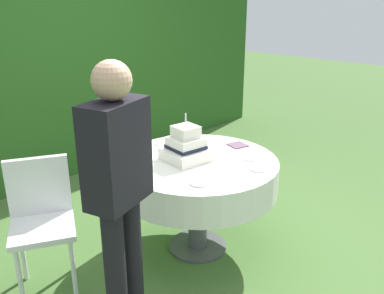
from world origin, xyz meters
TOP-DOWN VIEW (x-y plane):
  - ground_plane at (0.00, 0.00)m, footprint 20.00×20.00m
  - foliage_hedge at (0.00, 2.25)m, footprint 6.45×0.61m
  - cake_table at (0.00, 0.00)m, footprint 1.18×1.18m
  - wedding_cake at (-0.06, 0.07)m, footprint 0.34×0.34m
  - serving_plate_near at (0.05, 0.44)m, footprint 0.13×0.13m
  - serving_plate_far at (0.29, -0.26)m, footprint 0.15×0.15m
  - serving_plate_left at (0.15, -0.42)m, footprint 0.13×0.13m
  - serving_plate_right at (-0.29, -0.28)m, footprint 0.14×0.14m
  - napkin_stack at (0.44, -0.03)m, footprint 0.16×0.16m
  - garden_chair at (-1.01, 0.47)m, footprint 0.54×0.54m
  - standing_person at (-0.92, -0.27)m, footprint 0.40×0.29m

SIDE VIEW (x-z plane):
  - ground_plane at x=0.00m, z-range 0.00..0.00m
  - garden_chair at x=-1.01m, z-range 0.10..0.99m
  - cake_table at x=0.00m, z-range 0.25..0.99m
  - napkin_stack at x=0.44m, z-range 0.74..0.75m
  - serving_plate_near at x=0.05m, z-range 0.74..0.76m
  - serving_plate_far at x=0.29m, z-range 0.74..0.76m
  - serving_plate_left at x=0.15m, z-range 0.74..0.76m
  - serving_plate_right at x=-0.29m, z-range 0.74..0.76m
  - wedding_cake at x=-0.06m, z-range 0.67..1.02m
  - standing_person at x=-0.92m, z-range 0.13..1.73m
  - foliage_hedge at x=0.00m, z-range 0.00..2.44m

